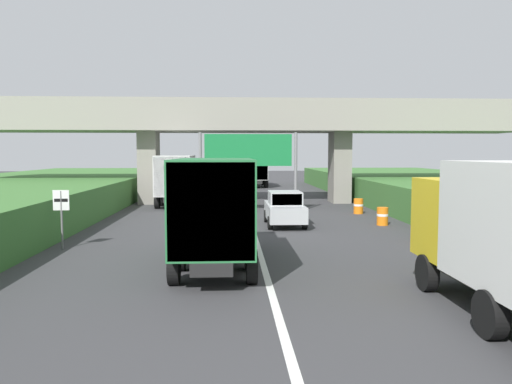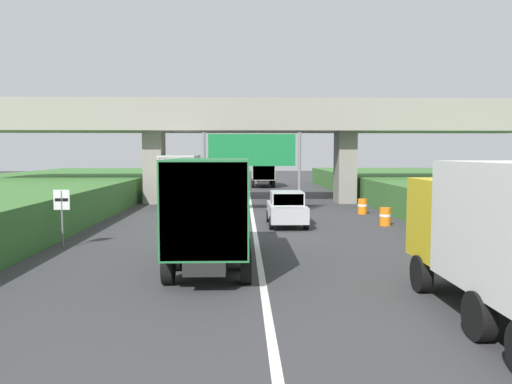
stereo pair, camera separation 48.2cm
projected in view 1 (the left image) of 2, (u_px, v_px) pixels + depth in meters
The scene contains 12 objects.
lane_centre_stripe at pixel (249, 214), 29.54m from camera, with size 0.20×95.59×0.01m, color white.
overpass_bridge at pixel (245, 127), 36.04m from camera, with size 40.00×4.80×7.34m.
overhead_highway_sign at pixel (248, 155), 29.80m from camera, with size 5.88×0.18×4.84m.
speed_limit_sign at pixel (61, 210), 18.77m from camera, with size 0.60×0.08×2.23m.
truck_white at pixel (177, 177), 34.76m from camera, with size 2.44×7.30×3.44m.
truck_black at pixel (255, 169), 53.98m from camera, with size 2.44×7.30×3.44m.
truck_green at pixel (215, 206), 15.94m from camera, with size 2.44×7.30×3.44m.
car_silver at pixel (285, 209), 24.88m from camera, with size 1.86×4.10×1.72m.
construction_barrel_1 at pixel (477, 255), 15.53m from camera, with size 0.57×0.57×0.90m.
construction_barrel_2 at pixel (423, 231), 20.29m from camera, with size 0.57×0.57×0.90m.
construction_barrel_3 at pixel (382, 216), 25.05m from camera, with size 0.57×0.57×0.90m.
construction_barrel_4 at pixel (358, 206), 29.81m from camera, with size 0.57×0.57×0.90m.
Camera 1 is at (-1.04, -1.54, 3.61)m, focal length 35.13 mm.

